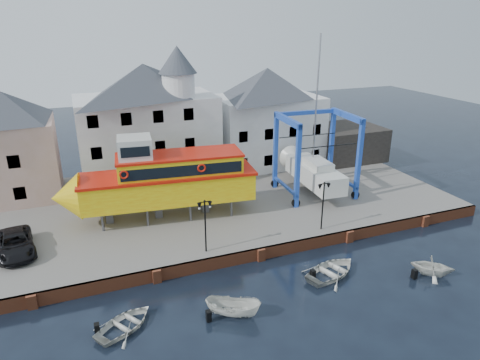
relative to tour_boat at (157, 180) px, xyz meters
name	(u,v)px	position (x,y,z in m)	size (l,w,h in m)	color
ground	(261,260)	(6.11, -8.36, -4.48)	(140.00, 140.00, 0.00)	black
hardstanding	(216,201)	(6.11, 2.64, -3.98)	(44.00, 22.00, 1.00)	#655F59
quay_wall	(260,254)	(6.11, -8.26, -3.98)	(44.00, 0.47, 1.00)	brown
building_pink	(10,146)	(-11.89, 9.64, 1.66)	(8.00, 7.00, 10.30)	tan
building_white_main	(148,121)	(1.24, 10.03, 2.86)	(14.00, 8.30, 14.00)	silver
building_white_right	(266,117)	(15.11, 10.63, 2.11)	(12.00, 8.00, 11.20)	silver
shed_dark	(346,142)	(25.11, 8.64, -1.48)	(8.00, 7.00, 4.00)	black
lamp_post_left	(205,213)	(2.11, -7.16, -0.31)	(1.12, 0.32, 4.20)	black
lamp_post_right	(324,194)	(12.11, -7.16, -0.31)	(1.12, 0.32, 4.20)	black
tour_boat	(157,180)	(0.00, 0.00, 0.00)	(17.30, 5.83, 7.39)	#59595E
travel_lift	(311,166)	(15.61, 0.89, -0.96)	(7.41, 10.20, 15.21)	#2147B7
van	(15,244)	(-11.17, -2.24, -2.73)	(2.49, 5.41, 1.50)	black
motorboat_a	(233,315)	(1.85, -13.68, -4.48)	(1.33, 3.53, 1.36)	silver
motorboat_b	(332,275)	(10.11, -12.04, -4.48)	(3.22, 4.51, 0.93)	silver
motorboat_c	(431,274)	(16.90, -14.61, -4.48)	(2.57, 2.97, 1.57)	silver
motorboat_d	(126,328)	(-4.59, -12.43, -4.48)	(2.76, 3.87, 0.80)	silver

